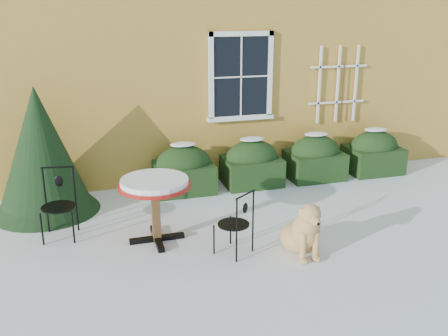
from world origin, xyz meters
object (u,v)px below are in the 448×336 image
object	(u,v)px
bistro_table	(155,189)
patio_chair_far	(59,204)
evergreen_shrub	(42,163)
patio_chair_near	(236,223)
dog	(304,232)

from	to	relation	value
bistro_table	patio_chair_far	bearing A→B (deg)	157.46
evergreen_shrub	patio_chair_near	world-z (taller)	evergreen_shrub
bistro_table	patio_chair_far	world-z (taller)	patio_chair_far
evergreen_shrub	bistro_table	bearing A→B (deg)	-45.72
bistro_table	dog	distance (m)	2.13
patio_chair_near	dog	distance (m)	0.92
evergreen_shrub	bistro_table	xyz separation A→B (m)	(1.56, -1.60, -0.04)
evergreen_shrub	patio_chair_far	bearing A→B (deg)	-76.93
patio_chair_near	patio_chair_far	xyz separation A→B (m)	(-2.29, 1.24, 0.06)
bistro_table	patio_chair_near	distance (m)	1.24
patio_chair_far	dog	bearing A→B (deg)	-17.20
patio_chair_near	bistro_table	bearing A→B (deg)	-71.72
bistro_table	patio_chair_near	xyz separation A→B (m)	(0.97, -0.69, -0.33)
patio_chair_near	patio_chair_far	world-z (taller)	patio_chair_far
patio_chair_near	patio_chair_far	distance (m)	2.60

